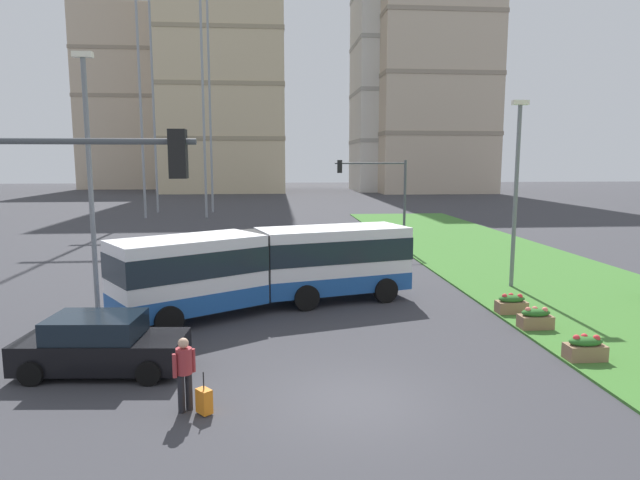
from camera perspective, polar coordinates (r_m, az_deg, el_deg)
name	(u,v)px	position (r m, az deg, el deg)	size (l,w,h in m)	color
ground_plane	(353,402)	(13.64, 3.50, -16.47)	(260.00, 260.00, 0.00)	#38383D
grass_median	(577,291)	(26.51, 25.18, -4.87)	(10.00, 70.00, 0.08)	#3D752D
articulated_bus	(270,266)	(21.28, -5.24, -2.74)	(11.65, 7.03, 3.00)	white
car_black_sedan	(101,345)	(16.21, -21.83, -10.14)	(4.53, 2.31, 1.58)	black
pedestrian_crossing	(184,369)	(13.16, -13.95, -12.92)	(0.47, 0.41, 1.74)	black
rolling_suitcase	(204,401)	(13.18, -11.97, -16.07)	(0.41, 0.43, 0.97)	orange
flower_planter_0	(585,348)	(17.58, 25.88, -10.06)	(1.10, 0.56, 0.74)	#937051
flower_planter_1	(536,318)	(20.06, 21.52, -7.58)	(1.10, 0.56, 0.74)	#937051
flower_planter_2	(511,304)	(21.70, 19.31, -6.29)	(1.10, 0.56, 0.74)	#937051
traffic_light_near_left	(17,248)	(10.24, -28.99, -0.69)	(4.48, 0.28, 6.22)	#474C51
traffic_light_far_right	(381,188)	(34.98, 6.35, 5.45)	(4.56, 0.28, 5.73)	#474C51
streetlight_left	(90,174)	(21.82, -22.85, 6.33)	(0.70, 0.28, 9.53)	slate
streetlight_median	(516,186)	(25.72, 19.74, 5.29)	(0.70, 0.28, 8.28)	slate
apartment_tower_west	(136,102)	(124.21, -18.63, 13.48)	(20.40, 17.93, 35.70)	#C6B299
apartment_tower_westcentre	(223,40)	(107.03, -10.05, 19.79)	(21.77, 19.67, 54.50)	beige
apartment_tower_centre	(396,47)	(108.72, 7.97, 19.31)	(15.61, 14.83, 53.26)	silver
apartment_tower_eastcentre	(431,53)	(105.84, 11.53, 18.51)	(20.30, 18.74, 49.52)	#C6B299
transmission_pylon	(175,32)	(60.84, -14.90, 20.16)	(9.00, 6.24, 34.11)	gray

